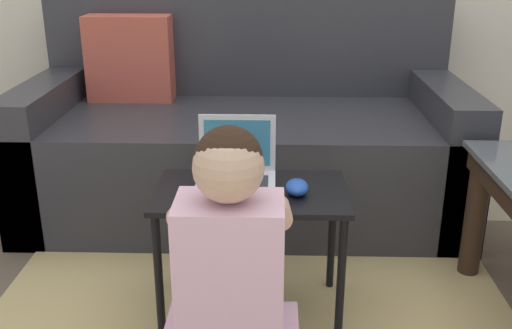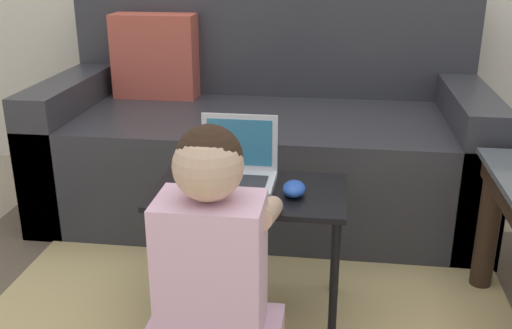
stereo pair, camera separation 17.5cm
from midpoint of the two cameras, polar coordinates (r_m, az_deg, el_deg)
The scene contains 5 objects.
couch at distance 2.54m, azimuth 2.60°, elevation 2.57°, with size 1.75×0.86×0.89m.
laptop_desk at distance 1.75m, azimuth 2.23°, elevation -4.18°, with size 0.56×0.33×0.41m.
laptop at distance 1.76m, azimuth 0.94°, elevation -0.84°, with size 0.23×0.18×0.19m.
computer_mouse at distance 1.69m, azimuth 6.62°, elevation -2.38°, with size 0.06×0.09×0.04m.
person_seated at distance 1.45m, azimuth -0.68°, elevation -11.74°, with size 0.33×0.41×0.71m.
Camera 2 is at (0.21, -1.38, 1.08)m, focal length 42.00 mm.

